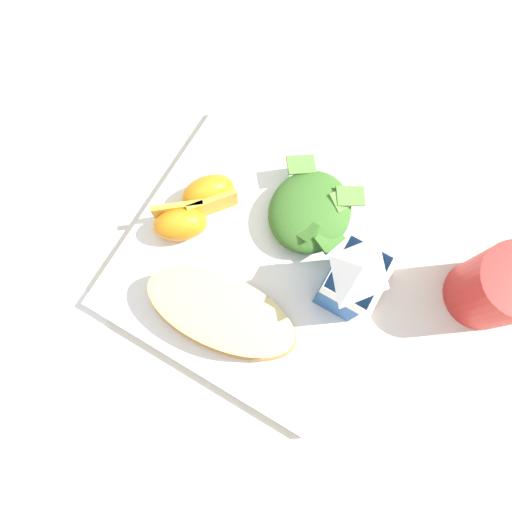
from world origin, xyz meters
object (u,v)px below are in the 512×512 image
(milk_carton, at_px, (352,279))
(drinking_red_cup, at_px, (498,288))
(cheesy_pizza_bread, at_px, (218,311))
(paper_napkin, at_px, (48,326))
(white_plate, at_px, (256,260))
(green_salad_pile, at_px, (310,211))
(orange_wedge_middle, at_px, (180,223))
(orange_wedge_front, at_px, (209,194))

(milk_carton, height_order, drinking_red_cup, milk_carton)
(cheesy_pizza_bread, height_order, paper_napkin, cheesy_pizza_bread)
(white_plate, xyz_separation_m, green_salad_pile, (-0.07, 0.03, 0.03))
(green_salad_pile, relative_size, orange_wedge_middle, 1.56)
(orange_wedge_middle, bearing_deg, white_plate, 97.21)
(cheesy_pizza_bread, distance_m, orange_wedge_front, 0.13)
(milk_carton, bearing_deg, drinking_red_cup, 118.83)
(orange_wedge_front, relative_size, paper_napkin, 0.63)
(green_salad_pile, bearing_deg, orange_wedge_front, -70.55)
(green_salad_pile, relative_size, paper_napkin, 0.99)
(orange_wedge_middle, bearing_deg, orange_wedge_front, 168.32)
(white_plate, distance_m, green_salad_pile, 0.08)
(paper_napkin, bearing_deg, orange_wedge_front, 158.87)
(orange_wedge_front, xyz_separation_m, drinking_red_cup, (-0.06, 0.32, 0.01))
(cheesy_pizza_bread, height_order, milk_carton, milk_carton)
(orange_wedge_middle, bearing_deg, cheesy_pizza_bread, 54.28)
(paper_napkin, bearing_deg, white_plate, 137.83)
(paper_napkin, bearing_deg, drinking_red_cup, 124.21)
(green_salad_pile, distance_m, orange_wedge_middle, 0.14)
(milk_carton, bearing_deg, green_salad_pile, -127.75)
(orange_wedge_middle, bearing_deg, milk_carton, 98.27)
(orange_wedge_middle, distance_m, paper_napkin, 0.19)
(orange_wedge_middle, xyz_separation_m, paper_napkin, (0.17, -0.07, -0.03))
(orange_wedge_front, bearing_deg, paper_napkin, -21.13)
(drinking_red_cup, bearing_deg, paper_napkin, -55.79)
(green_salad_pile, bearing_deg, white_plate, -21.12)
(orange_wedge_front, bearing_deg, cheesy_pizza_bread, 35.75)
(orange_wedge_front, xyz_separation_m, orange_wedge_middle, (0.04, -0.01, 0.00))
(green_salad_pile, bearing_deg, milk_carton, 52.25)
(orange_wedge_front, height_order, drinking_red_cup, drinking_red_cup)
(white_plate, relative_size, orange_wedge_front, 4.04)
(white_plate, xyz_separation_m, milk_carton, (-0.02, 0.10, 0.07))
(white_plate, distance_m, milk_carton, 0.12)
(cheesy_pizza_bread, relative_size, milk_carton, 1.62)
(white_plate, height_order, paper_napkin, white_plate)
(milk_carton, height_order, orange_wedge_middle, milk_carton)
(milk_carton, distance_m, paper_napkin, 0.34)
(white_plate, xyz_separation_m, cheesy_pizza_bread, (0.07, -0.00, 0.03))
(cheesy_pizza_bread, relative_size, drinking_red_cup, 1.93)
(white_plate, distance_m, orange_wedge_middle, 0.09)
(white_plate, height_order, orange_wedge_middle, orange_wedge_middle)
(white_plate, distance_m, orange_wedge_front, 0.09)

